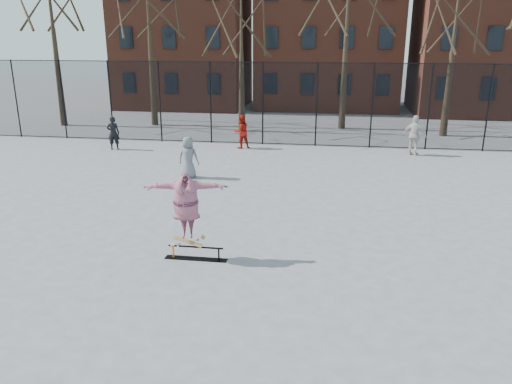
# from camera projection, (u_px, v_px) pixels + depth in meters

# --- Properties ---
(ground) EXTENTS (100.00, 100.00, 0.00)m
(ground) POSITION_uv_depth(u_px,v_px,m) (249.00, 255.00, 12.35)
(ground) COLOR slate
(skate_rail) EXTENTS (1.54, 0.24, 0.34)m
(skate_rail) POSITION_uv_depth(u_px,v_px,m) (196.00, 254.00, 12.13)
(skate_rail) COLOR black
(skate_rail) RESTS_ON ground
(skateboard) EXTENTS (0.77, 0.18, 0.09)m
(skateboard) POSITION_uv_depth(u_px,v_px,m) (188.00, 244.00, 12.07)
(skateboard) COLOR #A06F40
(skateboard) RESTS_ON skate_rail
(skater) EXTENTS (2.04, 0.89, 1.61)m
(skater) POSITION_uv_depth(u_px,v_px,m) (187.00, 211.00, 11.82)
(skater) COLOR #793D9A
(skater) RESTS_ON skateboard
(bystander_grey) EXTENTS (0.80, 0.54, 1.59)m
(bystander_grey) POSITION_uv_depth(u_px,v_px,m) (188.00, 157.00, 18.82)
(bystander_grey) COLOR slate
(bystander_grey) RESTS_ON ground
(bystander_black) EXTENTS (0.65, 0.51, 1.57)m
(bystander_black) POSITION_uv_depth(u_px,v_px,m) (113.00, 133.00, 23.49)
(bystander_black) COLOR black
(bystander_black) RESTS_ON ground
(bystander_red) EXTENTS (0.98, 0.93, 1.60)m
(bystander_red) POSITION_uv_depth(u_px,v_px,m) (241.00, 132.00, 23.74)
(bystander_red) COLOR #A2180E
(bystander_red) RESTS_ON ground
(bystander_white) EXTENTS (1.14, 0.86, 1.80)m
(bystander_white) POSITION_uv_depth(u_px,v_px,m) (415.00, 135.00, 22.33)
(bystander_white) COLOR beige
(bystander_white) RESTS_ON ground
(fence) EXTENTS (34.03, 0.07, 4.00)m
(fence) POSITION_uv_depth(u_px,v_px,m) (291.00, 103.00, 23.99)
(fence) COLOR black
(fence) RESTS_ON ground
(rowhouses) EXTENTS (29.00, 7.00, 13.00)m
(rowhouses) POSITION_uv_depth(u_px,v_px,m) (318.00, 22.00, 34.93)
(rowhouses) COLOR brown
(rowhouses) RESTS_ON ground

